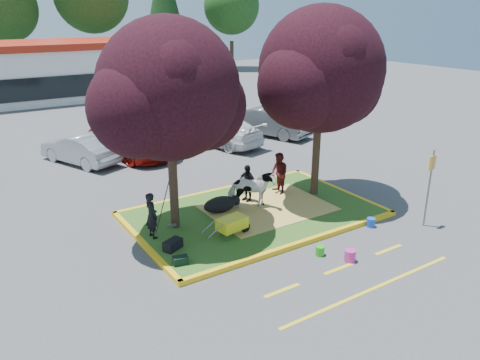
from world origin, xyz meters
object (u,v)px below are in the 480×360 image
bucket_pink (350,256)px  car_silver (80,149)px  calf (220,204)px  bucket_blue (371,222)px  cow (251,190)px  handler (152,215)px  bucket_green (320,251)px  sign_post (430,180)px  wheelbarrow (232,224)px

bucket_pink → car_silver: bearing=106.6°
calf → bucket_blue: calf is taller
cow → handler: bearing=117.8°
cow → bucket_blue: cow is taller
calf → bucket_green: size_ratio=4.31×
handler → sign_post: 8.89m
cow → bucket_green: 3.72m
car_silver → cow: bearing=88.6°
cow → calf: 1.20m
cow → car_silver: (-3.53, 8.95, -0.14)m
handler → calf: bearing=-83.5°
wheelbarrow → bucket_blue: size_ratio=5.51×
cow → bucket_pink: bearing=-149.8°
handler → wheelbarrow: (2.09, -1.28, -0.30)m
calf → handler: size_ratio=0.84×
cow → sign_post: (4.20, -4.01, 0.78)m
cow → bucket_green: (-0.05, -3.66, -0.69)m
wheelbarrow → bucket_blue: bearing=-30.2°
bucket_blue → car_silver: size_ratio=0.07×
bucket_green → bucket_pink: 0.87m
handler → bucket_blue: size_ratio=4.89×
handler → bucket_pink: handler is taller
cow → wheelbarrow: size_ratio=0.98×
wheelbarrow → sign_post: size_ratio=0.63×
cow → bucket_blue: bearing=-115.1°
calf → handler: handler is taller
calf → bucket_blue: size_ratio=4.11×
handler → bucket_pink: 5.98m
bucket_green → bucket_blue: (2.70, 0.53, 0.01)m
sign_post → bucket_pink: sign_post is taller
cow → calf: cow is taller
handler → car_silver: size_ratio=0.35×
wheelbarrow → cow: bearing=31.5°
wheelbarrow → bucket_pink: bearing=-63.1°
calf → car_silver: car_silver is taller
sign_post → bucket_pink: bearing=177.1°
bucket_pink → cow: bearing=95.7°
calf → wheelbarrow: (-0.63, -1.83, 0.16)m
cow → bucket_pink: cow is taller
sign_post → bucket_green: bearing=166.7°
bucket_pink → sign_post: bearing=5.6°
car_silver → bucket_pink: bearing=83.7°
calf → bucket_green: calf is taller
bucket_green → car_silver: car_silver is taller
handler → bucket_green: handler is taller
cow → wheelbarrow: cow is taller
calf → sign_post: sign_post is taller
wheelbarrow → car_silver: size_ratio=0.39×
bucket_green → car_silver: (-3.48, 12.61, 0.55)m
bucket_green → bucket_pink: size_ratio=0.82×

